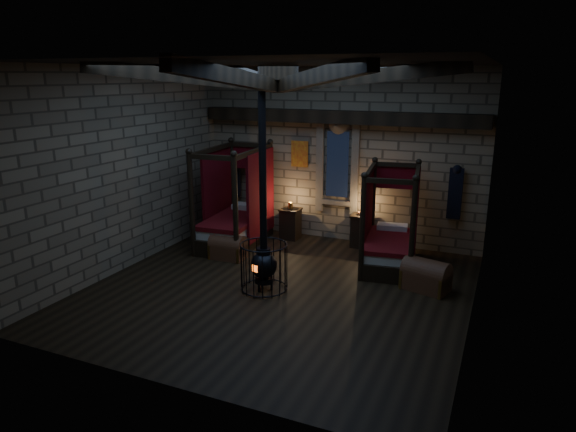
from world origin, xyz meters
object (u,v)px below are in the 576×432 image
at_px(bed_left, 236,220).
at_px(trunk_right, 426,276).
at_px(stove, 264,261).
at_px(bed_right, 390,242).
at_px(trunk_left, 228,248).

xyz_separation_m(bed_left, trunk_right, (4.72, -1.03, -0.30)).
xyz_separation_m(bed_left, stove, (1.87, -2.27, 0.00)).
xyz_separation_m(bed_right, stove, (-1.91, -2.28, 0.06)).
height_order(trunk_right, stove, stove).
xyz_separation_m(trunk_left, trunk_right, (4.37, -0.02, 0.03)).
bearing_deg(bed_right, trunk_right, -56.03).
xyz_separation_m(bed_left, trunk_left, (0.35, -1.02, -0.33)).
distance_m(bed_left, trunk_left, 1.12).
height_order(bed_right, trunk_left, bed_right).
bearing_deg(bed_right, trunk_left, -171.55).
bearing_deg(trunk_right, stove, -140.87).
distance_m(bed_left, trunk_right, 4.84).
bearing_deg(trunk_right, bed_left, -176.64).
bearing_deg(stove, bed_left, 147.11).
bearing_deg(trunk_left, stove, -41.44).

